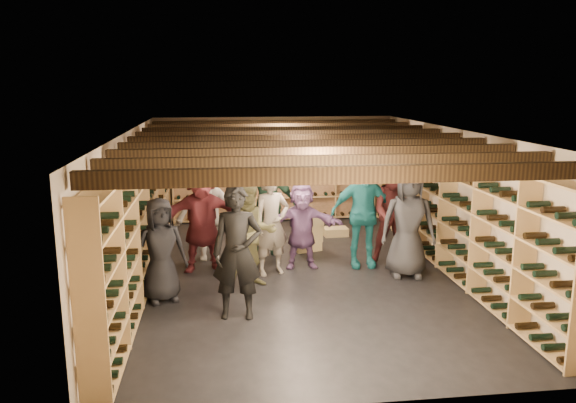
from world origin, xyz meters
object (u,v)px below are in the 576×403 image
Objects in this scene: person_7 at (272,224)px; person_5 at (202,218)px; person_12 at (408,223)px; person_4 at (362,213)px; person_1 at (237,253)px; crate_loose at (336,232)px; person_0 at (161,250)px; person_11 at (302,225)px; person_8 at (396,213)px; person_9 at (208,209)px; crate_stack_right at (258,228)px; person_10 at (267,204)px; person_2 at (251,234)px; crate_stack_left at (307,233)px.

person_5 is at bearing 142.16° from person_7.
person_4 is at bearing 143.74° from person_12.
person_1 is 0.98× the size of person_4.
person_5 reaches higher than person_12.
person_0 is (-3.30, -3.21, 0.69)m from crate_loose.
person_5 reaches higher than person_11.
person_11 is (-1.64, 0.11, -0.19)m from person_8.
person_12 is (3.95, 0.60, 0.14)m from person_0.
person_4 is 1.07m from person_11.
person_9 is (0.67, 1.88, 0.17)m from person_0.
crate_stack_right is at bearing 50.52° from person_9.
person_2 is at bearing -87.47° from person_10.
crate_stack_left is at bearing -42.70° from crate_stack_right.
person_1 reaches higher than crate_stack_left.
person_12 is (2.31, -2.46, 0.66)m from crate_stack_right.
person_12 is at bearing -17.55° from person_5.
person_5 is 3.46m from person_12.
person_11 is at bearing -104.70° from crate_stack_left.
person_0 is at bearing -150.10° from person_8.
person_8 is 1.25× the size of person_11.
person_9 is at bearing -146.63° from person_10.
person_2 is 2.61m from person_12.
person_4 is 1.03× the size of person_5.
crate_stack_right is 1.97m from person_11.
person_5 is 1.22× the size of person_11.
person_0 is (-1.64, -3.06, 0.52)m from crate_stack_right.
person_0 is 0.84× the size of person_1.
person_9 is at bearing 161.13° from person_11.
person_1 is 1.22m from person_2.
person_8 is at bearing -11.24° from person_10.
person_2 is 0.89× the size of person_9.
person_11 is (0.64, -1.80, 0.50)m from crate_stack_right.
person_5 is at bearing -169.80° from person_8.
person_7 is at bearing -40.41° from person_9.
crate_loose is 0.27× the size of person_5.
person_2 is (-0.29, -2.62, 0.59)m from crate_stack_right.
person_0 reaches higher than crate_loose.
person_9 is at bearing -129.64° from crate_stack_right.
person_10 reaches higher than crate_stack_left.
person_1 is at bearing -80.71° from person_9.
crate_stack_right is 0.38× the size of person_11.
person_10 is (1.19, 0.89, 0.01)m from person_5.
person_9 reaches higher than person_12.
person_8 is 3.33m from person_9.
person_1 is (-1.44, -2.99, 0.58)m from crate_stack_left.
person_0 is at bearing -118.16° from person_5.
person_10 reaches higher than crate_loose.
person_1 reaches higher than person_12.
person_4 is (2.24, 1.95, 0.02)m from person_1.
crate_stack_left is 1.19× the size of crate_stack_right.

